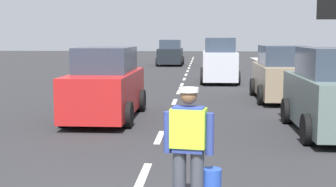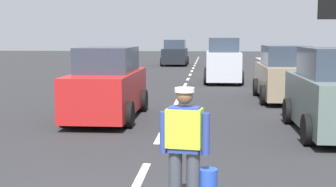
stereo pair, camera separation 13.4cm
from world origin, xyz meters
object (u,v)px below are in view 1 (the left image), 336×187
car_outgoing_far (219,62)px  car_oncoming_lead (106,86)px  road_worker (190,143)px  car_parked_far (281,75)px  car_parked_curbside (336,94)px  car_oncoming_third (170,53)px

car_outgoing_far → car_oncoming_lead: bearing=-108.4°
road_worker → car_parked_far: car_parked_far is taller
road_worker → car_parked_far: size_ratio=0.40×
car_outgoing_far → car_parked_far: car_outgoing_far is taller
car_outgoing_far → car_parked_curbside: bearing=-79.4°
car_oncoming_lead → car_parked_far: (5.60, 4.26, -0.01)m
car_outgoing_far → car_parked_curbside: size_ratio=0.98×
car_oncoming_lead → car_parked_far: car_oncoming_lead is taller
car_outgoing_far → car_parked_curbside: (2.33, -12.51, -0.09)m
road_worker → car_parked_curbside: car_parked_curbside is taller
road_worker → car_oncoming_third: car_oncoming_third is taller
car_outgoing_far → car_oncoming_third: car_outgoing_far is taller
road_worker → car_oncoming_third: bearing=94.3°
car_oncoming_third → car_oncoming_lead: 24.82m
car_oncoming_lead → car_parked_curbside: bearing=-16.3°
road_worker → car_oncoming_lead: (-2.57, 7.09, 0.01)m
car_outgoing_far → car_oncoming_lead: 11.36m
car_oncoming_lead → car_oncoming_third: bearing=89.6°
car_oncoming_third → car_parked_far: car_oncoming_third is taller
car_outgoing_far → car_oncoming_third: size_ratio=0.96×
road_worker → car_outgoing_far: bearing=86.8°
road_worker → car_outgoing_far: car_outgoing_far is taller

